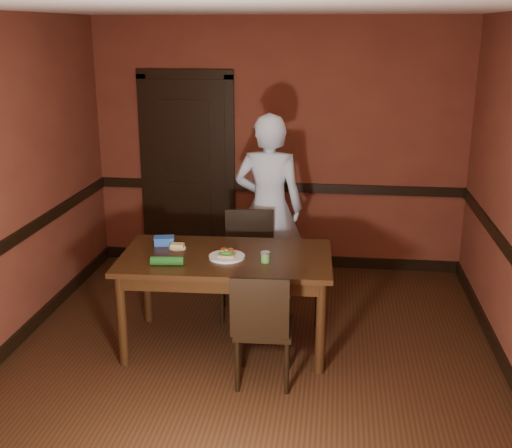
% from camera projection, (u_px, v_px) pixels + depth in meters
% --- Properties ---
extents(floor, '(4.00, 4.50, 0.01)m').
position_uv_depth(floor, '(251.00, 361.00, 5.16)').
color(floor, black).
rests_on(floor, ground).
extents(ceiling, '(4.00, 4.50, 0.01)m').
position_uv_depth(ceiling, '(250.00, 8.00, 4.37)').
color(ceiling, beige).
rests_on(ceiling, ground).
extents(wall_back, '(4.00, 0.02, 2.70)m').
position_uv_depth(wall_back, '(278.00, 146.00, 6.90)').
color(wall_back, brown).
rests_on(wall_back, ground).
extents(wall_front, '(4.00, 0.02, 2.70)m').
position_uv_depth(wall_front, '(176.00, 338.00, 2.63)').
color(wall_front, brown).
rests_on(wall_front, ground).
extents(dado_back, '(4.00, 0.03, 0.10)m').
position_uv_depth(dado_back, '(278.00, 187.00, 7.01)').
color(dado_back, black).
rests_on(dado_back, ground).
extents(dado_left, '(0.03, 4.50, 0.10)m').
position_uv_depth(dado_left, '(5.00, 245.00, 5.13)').
color(dado_left, black).
rests_on(dado_left, ground).
extents(baseboard_back, '(4.00, 0.03, 0.12)m').
position_uv_depth(baseboard_back, '(277.00, 259.00, 7.26)').
color(baseboard_back, black).
rests_on(baseboard_back, ground).
extents(baseboard_left, '(0.03, 4.50, 0.12)m').
position_uv_depth(baseboard_left, '(16.00, 340.00, 5.38)').
color(baseboard_left, black).
rests_on(baseboard_left, ground).
extents(baseboard_right, '(0.03, 4.50, 0.12)m').
position_uv_depth(baseboard_right, '(507.00, 371.00, 4.90)').
color(baseboard_right, black).
rests_on(baseboard_right, ground).
extents(door, '(1.05, 0.07, 2.20)m').
position_uv_depth(door, '(187.00, 168.00, 7.06)').
color(door, black).
rests_on(door, ground).
extents(dining_table, '(1.75, 1.03, 0.80)m').
position_uv_depth(dining_table, '(227.00, 301.00, 5.32)').
color(dining_table, black).
rests_on(dining_table, floor).
extents(chair_far, '(0.51, 0.51, 0.96)m').
position_uv_depth(chair_far, '(243.00, 266.00, 5.87)').
color(chair_far, black).
rests_on(chair_far, floor).
extents(chair_near, '(0.44, 0.44, 0.90)m').
position_uv_depth(chair_near, '(264.00, 326.00, 4.76)').
color(chair_near, black).
rests_on(chair_near, floor).
extents(person, '(0.68, 0.46, 1.82)m').
position_uv_depth(person, '(269.00, 208.00, 6.17)').
color(person, silver).
rests_on(person, floor).
extents(sandwich_plate, '(0.29, 0.29, 0.07)m').
position_uv_depth(sandwich_plate, '(227.00, 255.00, 5.14)').
color(sandwich_plate, white).
rests_on(sandwich_plate, dining_table).
extents(sauce_jar, '(0.07, 0.07, 0.09)m').
position_uv_depth(sauce_jar, '(265.00, 257.00, 5.04)').
color(sauce_jar, '#50953E').
rests_on(sauce_jar, dining_table).
extents(cheese_saucer, '(0.14, 0.14, 0.04)m').
position_uv_depth(cheese_saucer, '(177.00, 247.00, 5.35)').
color(cheese_saucer, white).
rests_on(cheese_saucer, dining_table).
extents(food_tub, '(0.19, 0.15, 0.07)m').
position_uv_depth(food_tub, '(164.00, 241.00, 5.44)').
color(food_tub, blue).
rests_on(food_tub, dining_table).
extents(wrapped_veg, '(0.26, 0.10, 0.07)m').
position_uv_depth(wrapped_veg, '(167.00, 261.00, 4.98)').
color(wrapped_veg, '#184F19').
rests_on(wrapped_veg, dining_table).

